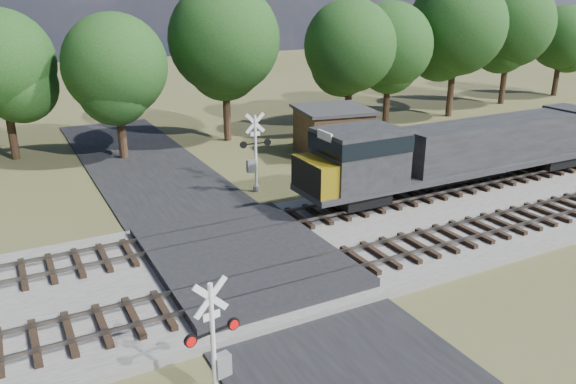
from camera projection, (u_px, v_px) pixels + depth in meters
ground at (248, 270)px, 22.43m from camera, size 160.00×160.00×0.00m
ballast_bed at (432, 218)px, 27.20m from camera, size 140.00×10.00×0.30m
road at (248, 269)px, 22.42m from camera, size 7.00×60.00×0.08m
crossing_panel at (243, 258)px, 22.74m from camera, size 7.00×9.00×0.62m
track_near at (342, 264)px, 22.00m from camera, size 140.00×2.60×0.33m
track_far at (283, 221)px, 26.17m from camera, size 140.00×2.60×0.33m
crossing_signal_near at (217, 357)px, 14.39m from camera, size 1.57×0.39×3.91m
crossing_signal_far at (254, 160)px, 30.70m from camera, size 1.79×0.39×4.44m
equipment_shed at (333, 131)px, 38.07m from camera, size 5.45×5.45×3.21m
treeline at (256, 44)px, 41.08m from camera, size 83.53×10.60×11.98m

